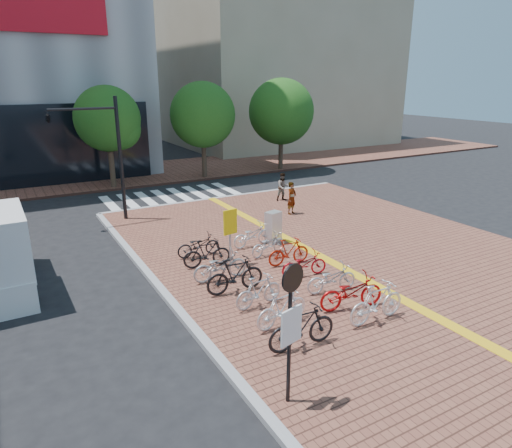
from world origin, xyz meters
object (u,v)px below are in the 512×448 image
bike_7 (377,303)px  bike_13 (252,235)px  bike_1 (282,308)px  bike_8 (351,292)px  pedestrian_b (283,187)px  yellow_sign (230,227)px  bike_2 (259,291)px  bike_9 (331,278)px  bike_3 (235,275)px  bike_11 (289,252)px  bike_12 (268,244)px  notice_sign (291,318)px  pedestrian_a (292,198)px  bike_5 (207,253)px  bike_6 (199,245)px  bike_10 (304,264)px  traffic_light_pole (88,138)px  bike_4 (220,266)px  utility_box (273,227)px  bike_0 (302,327)px

bike_7 → bike_13: bike_7 is taller
bike_13 → bike_7: bearing=174.9°
bike_1 → bike_8: bike_8 is taller
pedestrian_b → yellow_sign: yellow_sign is taller
bike_2 → bike_7: 3.28m
bike_7 → bike_9: 2.04m
pedestrian_b → bike_13: bearing=-123.6°
yellow_sign → bike_3: bearing=-113.0°
bike_2 → bike_11: bike_11 is taller
bike_12 → notice_sign: size_ratio=0.53×
bike_13 → pedestrian_a: (3.84, 2.97, 0.33)m
bike_5 → bike_11: bearing=-106.3°
bike_6 → bike_10: (2.36, -3.37, -0.01)m
bike_2 → traffic_light_pole: 11.37m
bike_11 → notice_sign: size_ratio=0.52×
bike_11 → yellow_sign: yellow_sign is taller
bike_1 → bike_8: (2.22, -0.18, 0.01)m
bike_2 → bike_5: (-0.12, 3.40, 0.03)m
pedestrian_a → notice_sign: bearing=-146.2°
bike_12 → bike_7: bearing=168.6°
bike_6 → bike_8: 6.28m
bike_6 → bike_3: bearing=179.5°
bike_9 → bike_12: bearing=9.7°
bike_6 → bike_10: bike_6 is taller
pedestrian_a → notice_sign: size_ratio=0.51×
bike_4 → traffic_light_pole: traffic_light_pole is taller
bike_2 → bike_13: (2.25, 4.43, -0.02)m
bike_1 → bike_7: bearing=-122.8°
bike_8 → pedestrian_a: (3.87, 8.82, 0.28)m
notice_sign → bike_8: bearing=33.3°
bike_3 → bike_1: bearing=-173.1°
bike_4 → utility_box: 4.02m
bike_4 → bike_6: bike_4 is taller
bike_6 → yellow_sign: size_ratio=0.80×
bike_8 → bike_11: bike_8 is taller
bike_8 → bike_0: bearing=123.4°
bike_0 → bike_6: 6.83m
bike_11 → bike_6: bearing=50.9°
bike_7 → bike_8: (-0.10, 0.91, -0.05)m
notice_sign → pedestrian_a: bearing=56.0°
bike_10 → bike_12: bike_12 is taller
bike_8 → yellow_sign: 4.88m
bike_12 → pedestrian_b: bearing=-48.2°
yellow_sign → pedestrian_a: bearing=38.3°
bike_4 → bike_8: (2.40, -3.62, 0.02)m
utility_box → bike_4: bearing=-147.1°
bike_4 → bike_8: 4.34m
bike_4 → pedestrian_a: pedestrian_a is taller
bike_0 → bike_1: (0.15, 1.13, -0.05)m
traffic_light_pole → utility_box: bearing=-47.9°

